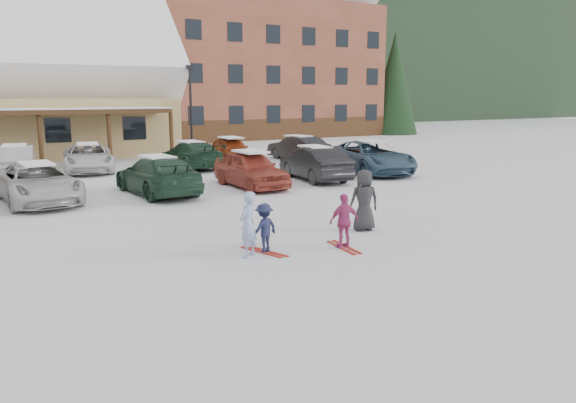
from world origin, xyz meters
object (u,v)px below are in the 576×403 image
parked_car_2 (38,183)px  parked_car_5 (315,163)px  parked_car_10 (88,158)px  parked_car_12 (231,150)px  parked_car_13 (298,148)px  parked_car_3 (158,175)px  toddler_red (248,228)px  bystander_dark (364,200)px  alpine_hotel (221,42)px  child_navy (264,228)px  parked_car_6 (371,157)px  parked_car_4 (251,169)px  lamp_post (191,104)px  child_magenta (344,221)px  parked_car_11 (191,155)px  adult_skier (248,224)px  parked_car_9 (16,161)px

parked_car_2 → parked_car_5: 11.51m
parked_car_10 → parked_car_12: bearing=7.9°
parked_car_5 → parked_car_10: size_ratio=0.91×
parked_car_2 → parked_car_13: bearing=20.3°
parked_car_3 → parked_car_10: size_ratio=1.00×
toddler_red → parked_car_13: 19.41m
bystander_dark → alpine_hotel: bearing=-92.0°
child_navy → parked_car_6: 15.03m
parked_car_3 → parked_car_4: 3.89m
lamp_post → parked_car_3: size_ratio=1.12×
lamp_post → parked_car_2: size_ratio=1.11×
alpine_hotel → child_magenta: size_ratio=22.70×
alpine_hotel → parked_car_13: size_ratio=7.26×
parked_car_10 → parked_car_4: bearing=-50.8°
alpine_hotel → parked_car_6: 29.20m
parked_car_10 → parked_car_13: 11.83m
parked_car_10 → parked_car_11: (4.96, -1.29, -0.00)m
child_navy → parked_car_6: (11.13, 10.09, 0.18)m
adult_skier → parked_car_12: (7.38, 17.59, -0.06)m
adult_skier → parked_car_2: bearing=-106.7°
alpine_hotel → parked_car_10: size_ratio=6.18×
parked_car_9 → parked_car_13: bearing=-173.8°
parked_car_4 → alpine_hotel: bearing=67.5°
parked_car_3 → parked_car_12: (6.68, 8.11, -0.01)m
parked_car_3 → bystander_dark: bearing=106.3°
adult_skier → parked_car_9: bearing=-114.3°
lamp_post → parked_car_10: 9.72m
parked_car_11 → parked_car_10: bearing=-18.1°
parked_car_6 → lamp_post: bearing=118.5°
lamp_post → bystander_dark: 22.86m
toddler_red → bystander_dark: bystander_dark is taller
parked_car_2 → parked_car_4: parked_car_4 is taller
parked_car_3 → parked_car_13: parked_car_3 is taller
parked_car_2 → parked_car_6: parked_car_6 is taller
toddler_red → parked_car_3: size_ratio=0.18×
alpine_hotel → parked_car_6: size_ratio=5.57×
parked_car_3 → parked_car_5: bearing=176.7°
alpine_hotel → parked_car_11: bearing=-117.1°
parked_car_13 → lamp_post: bearing=-64.9°
child_navy → parked_car_10: parked_car_10 is taller
parked_car_2 → lamp_post: bearing=46.5°
child_magenta → parked_car_4: 9.99m
child_navy → parked_car_2: (-4.04, 9.72, 0.10)m
bystander_dark → parked_car_5: bystander_dark is taller
parked_car_3 → parked_car_5: 7.27m
alpine_hotel → toddler_red: bearing=-112.3°
adult_skier → parked_car_4: (4.59, 9.27, -0.04)m
parked_car_11 → parked_car_13: 6.87m
alpine_hotel → parked_car_13: (-4.25, -21.16, -7.92)m
parked_car_3 → parked_car_9: parked_car_9 is taller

